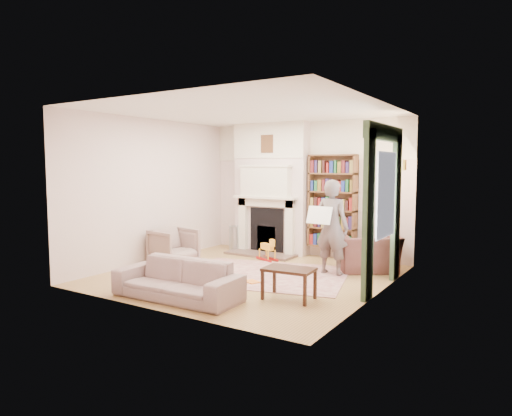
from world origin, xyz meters
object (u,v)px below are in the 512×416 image
Objects in this scene: man_reading at (332,227)px; rocking_horse at (267,249)px; bookcase at (332,201)px; coffee_table at (289,284)px; paraffin_heater at (234,238)px; armchair_reading at (368,253)px; armchair_left at (174,246)px; sofa at (177,280)px.

rocking_horse is (-1.55, 0.42, -0.60)m from man_reading.
bookcase reaches higher than man_reading.
coffee_table is 3.88m from paraffin_heater.
armchair_reading is 2.34m from coffee_table.
armchair_reading is at bearing -35.06° from bookcase.
man_reading is 1.81m from coffee_table.
man_reading is 3.24× the size of rocking_horse.
armchair_left is 1.48× the size of rocking_horse.
bookcase is at bearing 76.84° from sofa.
rocking_horse is at bearing -24.97° from paraffin_heater.
sofa reaches higher than rocking_horse.
paraffin_heater is at bearing 179.67° from rocking_horse.
rocking_horse is at bearing 123.08° from coffee_table.
man_reading is 2.37× the size of coffee_table.
armchair_left is at bearing 131.60° from sofa.
armchair_reading is 0.90m from man_reading.
paraffin_heater reaches higher than rocking_horse.
armchair_left is at bearing 159.21° from coffee_table.
bookcase is 3.36× the size of paraffin_heater.
sofa is 2.69× the size of coffee_table.
paraffin_heater is at bearing -15.96° from man_reading.
armchair_reading reaches higher than paraffin_heater.
armchair_reading reaches higher than rocking_horse.
armchair_reading is at bearing -6.55° from paraffin_heater.
sofa is 1.59m from coffee_table.
bookcase reaches higher than rocking_horse.
armchair_reading is 1.47× the size of coffee_table.
sofa is at bearing -60.23° from rocking_horse.
man_reading is (1.28, 2.52, 0.55)m from sofa.
bookcase is at bearing -67.73° from armchair_reading.
man_reading reaches higher than paraffin_heater.
rocking_horse is (1.35, 1.24, -0.12)m from armchair_left.
armchair_reading reaches higher than coffee_table.
armchair_reading is 2.01× the size of rocking_horse.
armchair_reading is 2.01m from rocking_horse.
coffee_table and rocking_horse have the same top height.
armchair_left is 1.37× the size of paraffin_heater.
armchair_left is 3.11m from coffee_table.
coffee_table is at bearing -97.32° from armchair_left.
coffee_table is 1.27× the size of paraffin_heater.
bookcase reaches higher than armchair_left.
bookcase is 1.64m from rocking_horse.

